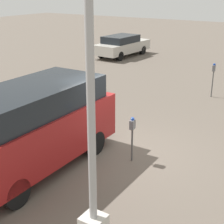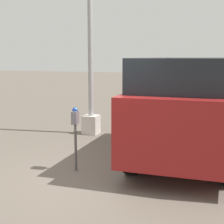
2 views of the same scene
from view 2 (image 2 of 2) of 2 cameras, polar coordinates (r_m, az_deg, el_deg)
The scene contains 4 objects.
ground_plane at distance 6.70m, azimuth -3.48°, elevation -10.76°, with size 80.00×80.00×0.00m, color #60564C.
parking_meter_near at distance 6.84m, azimuth -6.13°, elevation -2.03°, with size 0.21×0.13×1.30m.
lamp_post at distance 10.06m, azimuth -3.57°, elevation 5.54°, with size 0.44×0.44×5.54m.
parked_van at distance 7.90m, azimuth 12.56°, elevation 1.24°, with size 4.91×2.06×2.26m.
Camera 2 is at (-5.82, -2.39, 2.30)m, focal length 55.00 mm.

